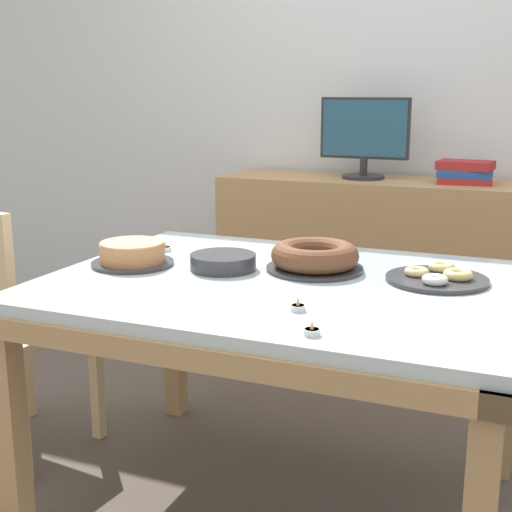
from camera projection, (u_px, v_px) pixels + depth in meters
name	position (u px, v px, depth m)	size (l,w,h in m)	color
ground_plane	(280.00, 505.00, 2.32)	(12.00, 12.00, 0.00)	#564C44
wall_back	(401.00, 94.00, 3.53)	(8.00, 0.10, 2.60)	silver
dining_table	(281.00, 308.00, 2.17)	(1.42, 1.09, 0.76)	silver
chair	(1.00, 320.00, 2.53)	(0.46, 0.46, 0.94)	#D1B284
sideboard	(381.00, 273.00, 3.45)	(1.56, 0.44, 0.91)	tan
computer_monitor	(364.00, 138.00, 3.34)	(0.42, 0.20, 0.38)	#262628
book_stack	(465.00, 172.00, 3.20)	(0.25, 0.20, 0.10)	maroon
cake_chocolate_round	(132.00, 254.00, 2.32)	(0.27, 0.27, 0.08)	#333338
cake_golden_bundt	(315.00, 257.00, 2.25)	(0.31, 0.31, 0.09)	#333338
pastry_platter	(438.00, 277.00, 2.12)	(0.30, 0.30, 0.04)	#333338
plate_stack	(223.00, 262.00, 2.26)	(0.21, 0.21, 0.05)	#333338
tealight_near_front	(312.00, 331.00, 1.66)	(0.04, 0.04, 0.04)	silver
tealight_near_cakes	(298.00, 307.00, 1.84)	(0.04, 0.04, 0.04)	silver
tealight_left_edge	(165.00, 248.00, 2.52)	(0.04, 0.04, 0.04)	silver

